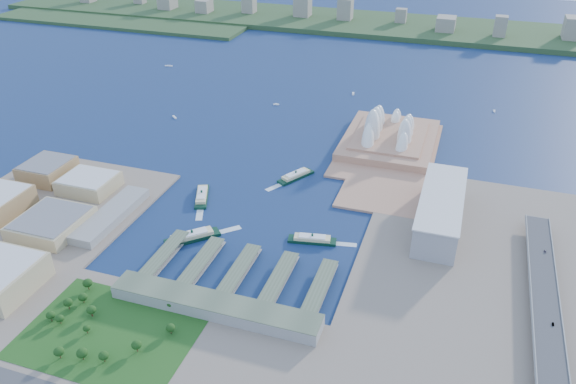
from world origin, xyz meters
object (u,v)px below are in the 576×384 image
(ferry_d, at_px, (312,238))
(car_c, at_px, (545,251))
(opera_house, at_px, (391,124))
(ferry_a, at_px, (202,194))
(ferry_c, at_px, (192,235))
(ferry_b, at_px, (296,174))
(toaster_building, at_px, (440,210))
(car_b, at_px, (553,324))

(ferry_d, xyz_separation_m, car_c, (236.92, 37.55, 10.55))
(opera_house, bearing_deg, ferry_d, -97.81)
(ferry_a, relative_size, car_c, 11.93)
(ferry_c, bearing_deg, opera_house, -71.39)
(ferry_d, bearing_deg, ferry_a, 63.07)
(ferry_a, relative_size, ferry_c, 0.92)
(opera_house, height_order, ferry_b, opera_house)
(toaster_building, height_order, car_b, toaster_building)
(ferry_b, bearing_deg, ferry_d, -35.57)
(toaster_building, relative_size, ferry_c, 2.54)
(opera_house, xyz_separation_m, car_b, (199.00, -350.50, -16.46))
(toaster_building, distance_m, car_b, 185.89)
(ferry_b, xyz_separation_m, car_b, (298.40, -207.59, 10.35))
(car_b, height_order, car_c, car_b)
(ferry_a, xyz_separation_m, car_b, (393.14, -120.98, 10.25))
(ferry_c, bearing_deg, car_b, -139.49)
(opera_house, xyz_separation_m, toaster_building, (90.00, -200.00, -11.50))
(opera_house, height_order, ferry_a, opera_house)
(ferry_c, height_order, car_c, car_c)
(ferry_b, bearing_deg, ferry_a, -107.85)
(ferry_a, xyz_separation_m, ferry_d, (156.21, -46.98, -0.30))
(ferry_a, distance_m, car_c, 393.38)
(ferry_b, distance_m, car_c, 313.64)
(ferry_a, bearing_deg, opera_house, 28.07)
(ferry_d, relative_size, car_b, 12.66)
(toaster_building, bearing_deg, opera_house, 114.23)
(ferry_a, height_order, ferry_b, ferry_a)
(ferry_d, relative_size, car_c, 11.24)
(ferry_c, height_order, car_b, car_b)
(ferry_a, bearing_deg, car_c, -23.07)
(ferry_a, height_order, ferry_d, ferry_a)
(ferry_d, distance_m, car_c, 240.11)
(ferry_a, height_order, car_c, car_c)
(opera_house, bearing_deg, ferry_c, -117.67)
(ferry_a, relative_size, ferry_b, 1.02)
(opera_house, height_order, toaster_building, opera_house)
(toaster_building, xyz_separation_m, car_c, (109.00, -38.94, -4.97))
(toaster_building, xyz_separation_m, ferry_a, (-284.14, -29.51, -15.21))
(ferry_c, bearing_deg, car_c, -122.09)
(opera_house, height_order, ferry_d, opera_house)
(opera_house, relative_size, car_c, 38.38)
(ferry_a, bearing_deg, ferry_d, -38.44)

